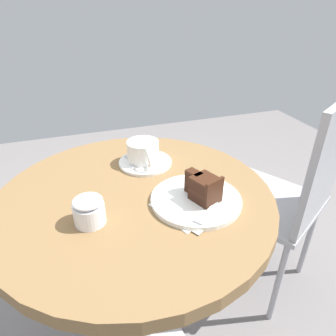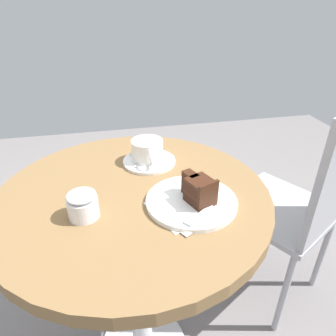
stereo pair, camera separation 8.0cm
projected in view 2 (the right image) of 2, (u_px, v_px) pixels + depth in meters
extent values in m
cylinder|color=brown|center=(133.00, 197.00, 0.79)|extent=(0.71, 0.71, 0.03)
cylinder|color=silver|center=(139.00, 286.00, 0.96)|extent=(0.07, 0.07, 0.67)
cylinder|color=white|center=(149.00, 161.00, 0.91)|extent=(0.16, 0.16, 0.01)
cylinder|color=white|center=(147.00, 150.00, 0.90)|extent=(0.09, 0.09, 0.06)
cylinder|color=#D6B789|center=(147.00, 141.00, 0.88)|extent=(0.08, 0.08, 0.00)
torus|color=white|center=(150.00, 158.00, 0.85)|extent=(0.05, 0.01, 0.05)
cube|color=silver|center=(134.00, 161.00, 0.90)|extent=(0.08, 0.01, 0.00)
ellipsoid|color=silver|center=(132.00, 154.00, 0.94)|extent=(0.02, 0.02, 0.00)
cylinder|color=white|center=(191.00, 201.00, 0.73)|extent=(0.22, 0.22, 0.01)
cube|color=#381E14|center=(200.00, 198.00, 0.71)|extent=(0.08, 0.07, 0.02)
cube|color=#381E14|center=(190.00, 190.00, 0.74)|extent=(0.05, 0.04, 0.02)
cube|color=#381C0F|center=(200.00, 193.00, 0.70)|extent=(0.08, 0.07, 0.01)
cube|color=#381C0F|center=(190.00, 185.00, 0.73)|extent=(0.05, 0.04, 0.01)
cube|color=#381E14|center=(201.00, 187.00, 0.70)|extent=(0.08, 0.07, 0.02)
cube|color=#381E14|center=(190.00, 180.00, 0.72)|extent=(0.05, 0.04, 0.02)
cube|color=#381C0F|center=(201.00, 182.00, 0.69)|extent=(0.08, 0.07, 0.01)
cube|color=#381C0F|center=(191.00, 174.00, 0.72)|extent=(0.05, 0.04, 0.01)
cube|color=#381C0F|center=(208.00, 196.00, 0.68)|extent=(0.03, 0.05, 0.07)
cube|color=silver|center=(209.00, 207.00, 0.69)|extent=(0.07, 0.09, 0.00)
cube|color=silver|center=(192.00, 221.00, 0.65)|extent=(0.04, 0.04, 0.00)
cube|color=silver|center=(182.00, 208.00, 0.71)|extent=(0.18, 0.18, 0.00)
cube|color=silver|center=(187.00, 211.00, 0.70)|extent=(0.17, 0.17, 0.00)
cylinder|color=#9E9EA3|center=(258.00, 215.00, 1.50)|extent=(0.02, 0.02, 0.42)
cylinder|color=#9E9EA3|center=(216.00, 247.00, 1.31)|extent=(0.02, 0.02, 0.42)
cylinder|color=#9E9EA3|center=(323.00, 251.00, 1.29)|extent=(0.02, 0.02, 0.42)
cylinder|color=#9E9EA3|center=(284.00, 294.00, 1.10)|extent=(0.02, 0.02, 0.42)
cube|color=#9E9EA3|center=(278.00, 208.00, 1.19)|extent=(0.52, 0.52, 0.02)
cylinder|color=white|center=(83.00, 208.00, 0.68)|extent=(0.07, 0.07, 0.05)
ellipsoid|color=white|center=(81.00, 196.00, 0.66)|extent=(0.07, 0.07, 0.02)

